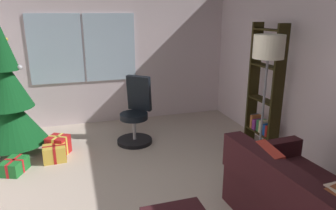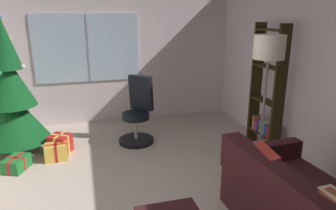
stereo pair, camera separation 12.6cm
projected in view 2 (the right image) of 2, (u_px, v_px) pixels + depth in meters
name	position (u px, v px, depth m)	size (l,w,h in m)	color
wall_back_with_windows	(106.00, 54.00, 5.67)	(4.69, 0.12, 2.56)	silver
holiday_tree	(12.00, 98.00, 4.49)	(0.96, 0.96, 2.44)	#4C331E
gift_box_red	(60.00, 144.00, 4.59)	(0.37, 0.37, 0.28)	red
gift_box_green	(16.00, 164.00, 4.09)	(0.36, 0.41, 0.19)	#1E722D
gift_box_gold	(56.00, 152.00, 4.38)	(0.31, 0.25, 0.24)	gold
office_chair	(138.00, 117.00, 4.93)	(0.59, 0.60, 1.07)	black
bookshelf	(266.00, 97.00, 4.54)	(0.18, 0.64, 1.89)	black
floor_lamp	(268.00, 57.00, 3.62)	(0.37, 0.37, 1.77)	slate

